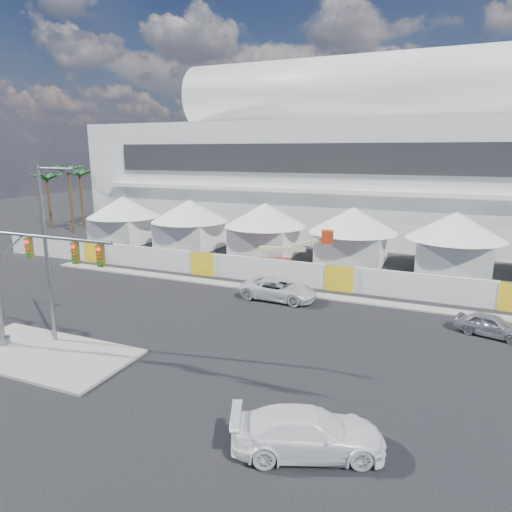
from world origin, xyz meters
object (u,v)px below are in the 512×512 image
at_px(traffic_mast, 19,279).
at_px(boom_lift, 275,262).
at_px(sedan_silver, 491,325).
at_px(pickup_near, 308,432).
at_px(pickup_curb, 279,289).
at_px(streetlight_median, 49,243).

xyz_separation_m(traffic_mast, boom_lift, (6.57, 20.44, -3.06)).
xyz_separation_m(sedan_silver, traffic_mast, (-23.13, -12.19, 3.45)).
bearing_deg(pickup_near, pickup_curb, 1.59).
bearing_deg(boom_lift, streetlight_median, -124.28).
height_order(pickup_near, traffic_mast, traffic_mast).
relative_size(streetlight_median, boom_lift, 1.23).
xyz_separation_m(pickup_curb, pickup_near, (6.93, -15.84, 0.03)).
bearing_deg(pickup_near, streetlight_median, 54.45).
bearing_deg(boom_lift, traffic_mast, -124.62).
distance_m(sedan_silver, boom_lift, 18.51).
height_order(traffic_mast, streetlight_median, streetlight_median).
bearing_deg(sedan_silver, pickup_near, 170.87).
height_order(sedan_silver, pickup_near, pickup_near).
xyz_separation_m(pickup_curb, boom_lift, (-2.83, 6.79, 0.28)).
height_order(pickup_curb, traffic_mast, traffic_mast).
relative_size(sedan_silver, boom_lift, 0.49).
height_order(pickup_near, boom_lift, boom_lift).
relative_size(sedan_silver, pickup_near, 0.70).
distance_m(pickup_curb, streetlight_median, 15.73).
xyz_separation_m(pickup_near, traffic_mast, (-16.33, 2.19, 3.31)).
bearing_deg(pickup_curb, traffic_mast, 147.41).
height_order(pickup_curb, boom_lift, boom_lift).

